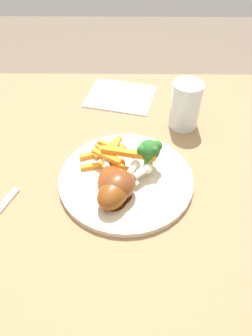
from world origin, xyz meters
name	(u,v)px	position (x,y,z in m)	size (l,w,h in m)	color
ground_plane	(116,317)	(0.00, 0.00, 0.00)	(6.00, 6.00, 0.00)	#6B5B4C
dining_table	(109,212)	(0.00, 0.00, 0.65)	(1.20, 0.84, 0.75)	#8E6B47
dinner_plate	(126,177)	(-0.04, 0.00, 0.76)	(0.26, 0.26, 0.01)	beige
broccoli_floret_front	(149,151)	(-0.08, -0.03, 0.81)	(0.05, 0.04, 0.07)	#73B14E
carrot_fries_pile	(112,156)	(-0.01, -0.04, 0.78)	(0.15, 0.13, 0.05)	orange
chicken_drumstick_near	(119,185)	(-0.03, 0.04, 0.79)	(0.11, 0.10, 0.05)	#4C200F
chicken_drumstick_far	(115,191)	(-0.02, 0.06, 0.78)	(0.09, 0.13, 0.05)	#54240B
chicken_drumstick_extra	(113,183)	(-0.01, 0.04, 0.78)	(0.07, 0.14, 0.05)	#5E210D
water_glass	(185,105)	(-0.17, -0.18, 0.80)	(0.07, 0.07, 0.11)	silver
napkin	(121,96)	(-0.02, -0.30, 0.75)	(0.17, 0.14, 0.00)	white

